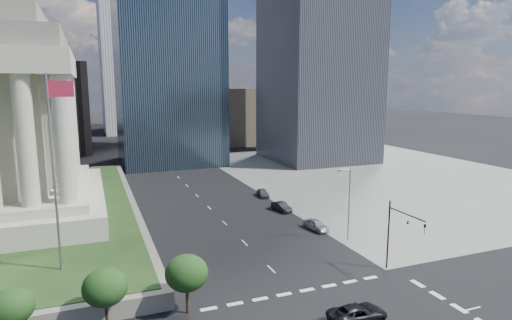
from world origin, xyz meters
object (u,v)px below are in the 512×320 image
parked_sedan_far (263,193)px  traffic_signal_ne (400,229)px  pickup_truck (358,313)px  parked_sedan_mid (282,207)px  flagpole (55,163)px  parked_sedan_near (316,225)px  street_lamp_north (348,200)px

parked_sedan_far → traffic_signal_ne: bearing=-79.7°
pickup_truck → parked_sedan_mid: (8.07, 33.63, -0.02)m
parked_sedan_far → flagpole: bearing=-132.6°
traffic_signal_ne → parked_sedan_mid: 27.47m
flagpole → parked_sedan_mid: bearing=27.1°
pickup_truck → parked_sedan_near: parked_sedan_near is taller
street_lamp_north → pickup_truck: 21.35m
flagpole → parked_sedan_mid: flagpole is taller
street_lamp_north → parked_sedan_far: (-1.83, 25.63, -4.92)m
flagpole → parked_sedan_far: 44.42m
parked_sedan_far → street_lamp_north: bearing=-77.1°
traffic_signal_ne → pickup_truck: (-9.75, -6.59, -4.49)m
street_lamp_north → traffic_signal_ne: bearing=-94.2°
traffic_signal_ne → parked_sedan_near: size_ratio=1.77×
pickup_truck → parked_sedan_mid: 34.58m
pickup_truck → parked_sedan_near: size_ratio=1.21×
parked_sedan_near → traffic_signal_ne: bearing=-93.9°
flagpole → parked_sedan_near: size_ratio=4.44×
traffic_signal_ne → street_lamp_north: 11.34m
traffic_signal_ne → parked_sedan_mid: size_ratio=1.79×
pickup_truck → parked_sedan_far: 44.40m
flagpole → parked_sedan_near: bearing=10.4°
parked_sedan_far → parked_sedan_mid: bearing=-85.1°
traffic_signal_ne → parked_sedan_near: 17.06m
flagpole → parked_sedan_mid: 38.72m
traffic_signal_ne → parked_sedan_near: (-1.00, 16.43, -4.48)m
street_lamp_north → parked_sedan_mid: size_ratio=2.24×
parked_sedan_near → parked_sedan_far: (0.00, 20.51, -0.03)m
parked_sedan_near → parked_sedan_mid: bearing=86.3°
parked_sedan_mid → parked_sedan_near: bearing=-95.0°
flagpole → traffic_signal_ne: size_ratio=2.50×
parked_sedan_far → parked_sedan_near: bearing=-81.2°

